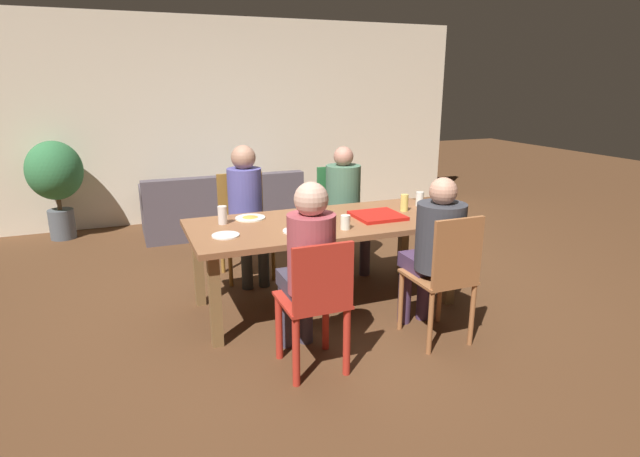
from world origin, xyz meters
TOP-DOWN VIEW (x-y plane):
  - ground_plane at (0.00, 0.00)m, footprint 20.00×20.00m
  - back_wall at (0.00, 3.27)m, footprint 6.57×0.12m
  - dining_table at (0.00, 0.00)m, footprint 2.17×0.97m
  - chair_0 at (0.53, 0.92)m, footprint 0.40×0.45m
  - person_0 at (0.53, 0.76)m, footprint 0.34×0.56m
  - chair_1 at (0.53, -0.93)m, footprint 0.40×0.44m
  - person_1 at (0.53, -0.78)m, footprint 0.34×0.51m
  - chair_2 at (-0.45, 0.96)m, footprint 0.46×0.42m
  - person_2 at (-0.45, 0.81)m, footprint 0.31×0.50m
  - chair_3 at (-0.45, -0.95)m, footprint 0.41×0.42m
  - person_3 at (-0.45, -0.81)m, footprint 0.30×0.52m
  - pizza_box_0 at (0.45, -0.06)m, footprint 0.38×0.38m
  - plate_0 at (-0.11, 0.12)m, footprint 0.26×0.26m
  - plate_1 at (-0.30, -0.21)m, footprint 0.22×0.22m
  - plate_2 at (-0.83, -0.13)m, footprint 0.20×0.20m
  - plate_3 at (-0.54, 0.29)m, footprint 0.25×0.25m
  - drinking_glass_0 at (0.06, -0.28)m, footprint 0.07×0.07m
  - drinking_glass_1 at (0.77, 0.05)m, footprint 0.07×0.07m
  - drinking_glass_2 at (-0.78, 0.21)m, footprint 0.07×0.07m
  - drinking_glass_3 at (0.99, 0.16)m, footprint 0.07×0.07m
  - couch at (-0.36, 2.50)m, footprint 1.90×0.82m
  - potted_plant at (-2.20, 2.89)m, footprint 0.62×0.62m

SIDE VIEW (x-z plane):
  - ground_plane at x=0.00m, z-range 0.00..0.00m
  - couch at x=-0.36m, z-range -0.10..0.65m
  - chair_3 at x=-0.45m, z-range 0.02..0.92m
  - chair_1 at x=0.53m, z-range 0.06..1.01m
  - chair_0 at x=0.53m, z-range 0.05..1.04m
  - chair_2 at x=-0.45m, z-range 0.06..1.04m
  - dining_table at x=0.00m, z-range 0.29..1.01m
  - person_1 at x=0.53m, z-range 0.11..1.30m
  - person_0 at x=0.53m, z-range 0.11..1.32m
  - person_3 at x=-0.45m, z-range 0.11..1.34m
  - plate_0 at x=-0.11m, z-range 0.73..0.74m
  - plate_2 at x=-0.83m, z-range 0.73..0.74m
  - plate_3 at x=-0.54m, z-range 0.72..0.75m
  - plate_1 at x=-0.30m, z-range 0.72..0.75m
  - pizza_box_0 at x=0.45m, z-range 0.73..0.75m
  - person_2 at x=-0.45m, z-range 0.11..1.37m
  - potted_plant at x=-2.20m, z-range 0.17..1.33m
  - drinking_glass_0 at x=0.06m, z-range 0.73..0.84m
  - drinking_glass_3 at x=0.99m, z-range 0.73..0.86m
  - drinking_glass_2 at x=-0.78m, z-range 0.73..0.87m
  - drinking_glass_1 at x=0.77m, z-range 0.73..0.87m
  - back_wall at x=0.00m, z-range 0.00..2.61m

